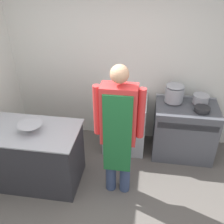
{
  "coord_description": "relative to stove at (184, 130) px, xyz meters",
  "views": [
    {
      "loc": [
        0.55,
        -1.83,
        2.85
      ],
      "look_at": [
        0.1,
        1.1,
        1.01
      ],
      "focal_mm": 42.0,
      "sensor_mm": 36.0,
      "label": 1
    }
  ],
  "objects": [
    {
      "name": "wall_back",
      "position": [
        -1.16,
        0.39,
        0.91
      ],
      "size": [
        8.0,
        0.05,
        2.7
      ],
      "color": "silver",
      "rests_on": "ground_plane"
    },
    {
      "name": "prep_counter",
      "position": [
        -2.11,
        -0.91,
        -0.0
      ],
      "size": [
        1.34,
        0.74,
        0.86
      ],
      "color": "#2D2D33",
      "rests_on": "ground_plane"
    },
    {
      "name": "stove",
      "position": [
        0.0,
        0.0,
        0.0
      ],
      "size": [
        0.93,
        0.63,
        0.89
      ],
      "color": "#4C4F56",
      "rests_on": "ground_plane"
    },
    {
      "name": "fridge_unit",
      "position": [
        -0.93,
        0.04,
        -0.0
      ],
      "size": [
        0.66,
        0.61,
        0.87
      ],
      "color": "#A8ADB2",
      "rests_on": "ground_plane"
    },
    {
      "name": "person_cook",
      "position": [
        -0.92,
        -0.93,
        0.61
      ],
      "size": [
        0.6,
        0.24,
        1.84
      ],
      "color": "#38476B",
      "rests_on": "ground_plane"
    },
    {
      "name": "mixing_bowl",
      "position": [
        -2.05,
        -0.94,
        0.49
      ],
      "size": [
        0.31,
        0.31,
        0.12
      ],
      "color": "#9EA0A8",
      "rests_on": "prep_counter"
    },
    {
      "name": "stock_pot",
      "position": [
        -0.21,
        0.11,
        0.59
      ],
      "size": [
        0.28,
        0.28,
        0.28
      ],
      "color": "#9EA0A8",
      "rests_on": "stove"
    },
    {
      "name": "saute_pan",
      "position": [
        0.19,
        -0.11,
        0.48
      ],
      "size": [
        0.22,
        0.22,
        0.05
      ],
      "color": "#262628",
      "rests_on": "stove"
    },
    {
      "name": "sauce_pot",
      "position": [
        0.19,
        0.11,
        0.52
      ],
      "size": [
        0.24,
        0.24,
        0.13
      ],
      "color": "#9EA0A8",
      "rests_on": "stove"
    }
  ]
}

